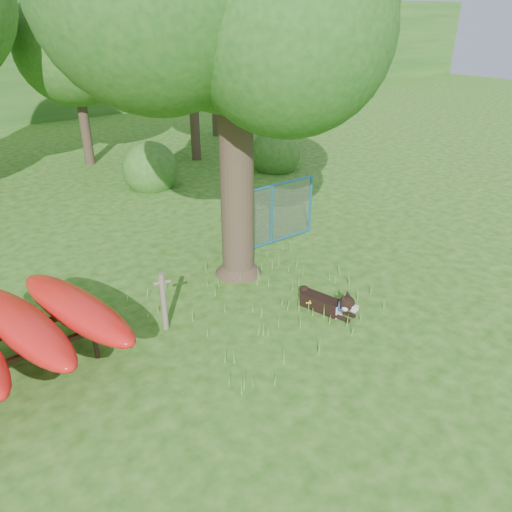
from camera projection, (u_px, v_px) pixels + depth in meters
ground at (288, 331)px, 9.03m from camera, size 80.00×80.00×0.00m
wooden_post at (164, 300)px, 8.85m from camera, size 0.31×0.14×1.14m
husky_dog at (330, 303)px, 9.51m from camera, size 0.53×1.29×0.57m
fence_section at (272, 215)px, 12.11m from camera, size 2.62×0.12×2.55m
wildflower_clump at (309, 303)px, 9.56m from camera, size 0.10×0.10×0.22m
bg_tree_c at (73, 47)px, 17.20m from camera, size 4.00×4.00×6.12m
bg_tree_d at (189, 16)px, 17.31m from camera, size 4.80×4.80×7.50m
bg_tree_e at (212, 11)px, 21.03m from camera, size 4.60×4.60×7.55m
shrub_right at (275, 170)px, 18.28m from camera, size 1.80×1.80×1.80m
shrub_mid at (152, 187)px, 16.47m from camera, size 1.80×1.80×1.80m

